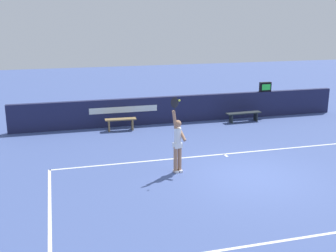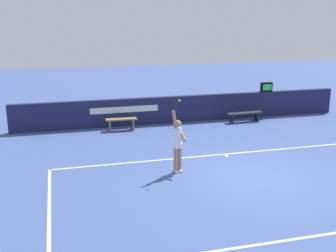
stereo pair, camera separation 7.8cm
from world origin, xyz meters
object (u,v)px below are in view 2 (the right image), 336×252
object	(u,v)px
speed_display	(266,87)
tennis_ball	(179,101)
courtside_bench_near	(244,115)
tennis_player	(178,141)
courtside_bench_far	(121,122)

from	to	relation	value
speed_display	tennis_ball	size ratio (longest dim) A/B	8.59
courtside_bench_near	speed_display	bearing A→B (deg)	27.69
tennis_player	tennis_ball	world-z (taller)	tennis_player
tennis_player	courtside_bench_near	xyz separation A→B (m)	(4.88, 5.44, -0.67)
courtside_bench_far	tennis_ball	bearing A→B (deg)	-81.09
speed_display	tennis_player	size ratio (longest dim) A/B	0.23
speed_display	tennis_ball	world-z (taller)	tennis_ball
tennis_player	courtside_bench_far	distance (m)	5.59
tennis_ball	courtside_bench_near	distance (m)	7.82
tennis_player	courtside_bench_near	size ratio (longest dim) A/B	1.42
speed_display	courtside_bench_far	distance (m)	7.41
tennis_ball	courtside_bench_far	xyz separation A→B (m)	(-0.90, 5.76, -2.00)
tennis_player	courtside_bench_near	world-z (taller)	tennis_player
courtside_bench_far	tennis_player	bearing A→B (deg)	-80.22
tennis_ball	courtside_bench_far	world-z (taller)	tennis_ball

